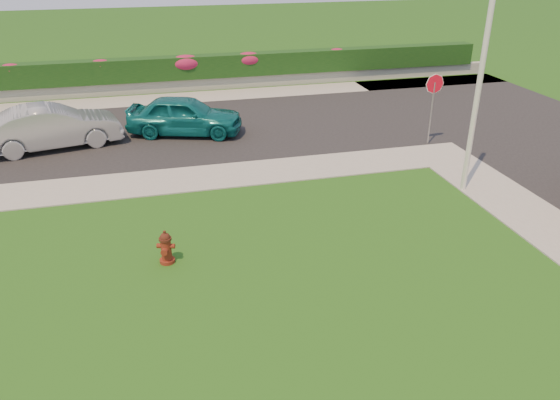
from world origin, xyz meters
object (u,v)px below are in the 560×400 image
object	(u,v)px
sedan_teal	(185,115)
sedan_silver	(53,127)
utility_pole	(479,87)
stop_sign	(434,92)
fire_hydrant	(166,248)

from	to	relation	value
sedan_teal	sedan_silver	size ratio (longest dim) A/B	0.93
utility_pole	stop_sign	xyz separation A→B (m)	(0.93, 3.98, -1.21)
fire_hydrant	stop_sign	bearing A→B (deg)	47.84
fire_hydrant	sedan_silver	distance (m)	9.62
stop_sign	utility_pole	bearing A→B (deg)	-83.86
sedan_teal	stop_sign	world-z (taller)	stop_sign
fire_hydrant	sedan_silver	bearing A→B (deg)	128.00
fire_hydrant	sedan_teal	world-z (taller)	sedan_teal
fire_hydrant	sedan_teal	bearing A→B (deg)	98.90
sedan_teal	utility_pole	xyz separation A→B (m)	(7.70, -7.37, 2.41)
fire_hydrant	sedan_teal	xyz separation A→B (m)	(1.34, 9.34, 0.39)
fire_hydrant	stop_sign	xyz separation A→B (m)	(9.97, 5.94, 1.59)
fire_hydrant	sedan_silver	world-z (taller)	sedan_silver
sedan_teal	sedan_silver	bearing A→B (deg)	111.89
sedan_teal	sedan_silver	xyz separation A→B (m)	(-4.78, -0.36, 0.03)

